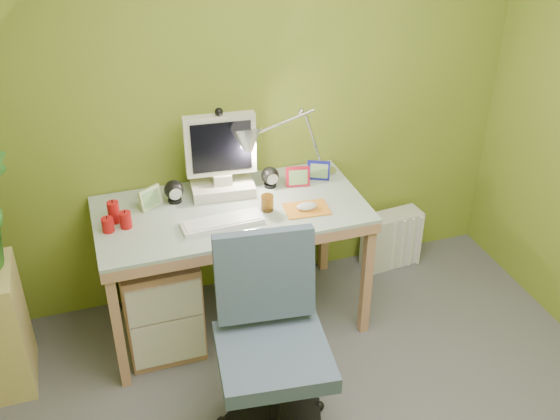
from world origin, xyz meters
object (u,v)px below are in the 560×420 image
object	(u,v)px
desk_lamp	(300,128)
task_chair	(274,352)
radiator	(391,239)
desk	(233,266)
monitor	(220,148)

from	to	relation	value
desk_lamp	task_chair	xyz separation A→B (m)	(-0.48, -1.03, -0.58)
task_chair	radiator	size ratio (longest dim) A/B	2.70
desk	task_chair	size ratio (longest dim) A/B	1.40
desk	radiator	xyz separation A→B (m)	(1.12, 0.23, -0.20)
desk	desk_lamp	world-z (taller)	desk_lamp
monitor	task_chair	xyz separation A→B (m)	(-0.03, -1.03, -0.53)
desk	monitor	bearing A→B (deg)	89.98
task_chair	desk_lamp	bearing A→B (deg)	71.56
monitor	desk_lamp	bearing A→B (deg)	4.97
monitor	task_chair	distance (m)	1.16
desk_lamp	radiator	xyz separation A→B (m)	(0.67, 0.05, -0.90)
desk	task_chair	world-z (taller)	task_chair
radiator	task_chair	bearing A→B (deg)	-142.11
desk_lamp	task_chair	bearing A→B (deg)	-120.80
task_chair	radiator	xyz separation A→B (m)	(1.15, 1.08, -0.32)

